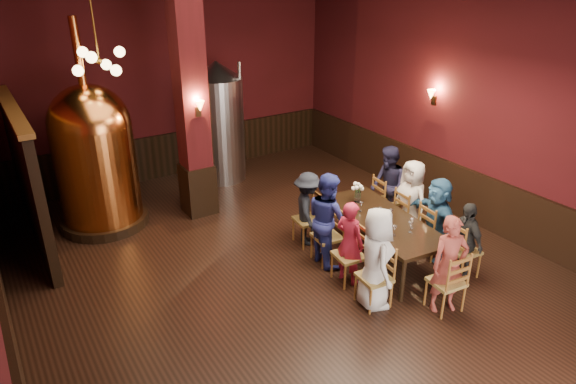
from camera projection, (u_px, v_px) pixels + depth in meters
room at (287, 139)px, 7.39m from camera, size 10.00×10.02×4.50m
wainscot_right at (457, 190)px, 10.05m from camera, size 0.08×9.90×1.00m
wainscot_back at (173, 154)px, 11.93m from camera, size 7.90×0.08×1.00m
wainscot_left at (9, 334)px, 6.18m from camera, size 0.08×9.90×1.00m
column at (191, 101)px, 9.40m from camera, size 0.58×0.58×4.50m
partition at (27, 180)px, 8.72m from camera, size 0.22×3.50×2.40m
pendant_cluster at (99, 61)px, 8.39m from camera, size 0.90×0.90×1.70m
sconce_wall at (434, 96)px, 9.94m from camera, size 0.20×0.20×0.36m
sconce_column at (198, 107)px, 9.19m from camera, size 0.20×0.20×0.36m
dining_table at (382, 222)px, 8.42m from camera, size 1.24×2.49×0.75m
chair_0 at (374, 277)px, 7.36m from camera, size 0.50×0.50×0.92m
person_0 at (376, 258)px, 7.23m from camera, size 0.74×0.88×1.54m
chair_1 at (349, 255)px, 7.90m from camera, size 0.50×0.50×0.92m
person_1 at (350, 243)px, 7.81m from camera, size 0.43×0.56×1.36m
chair_2 at (327, 236)px, 8.44m from camera, size 0.50×0.50×0.92m
person_2 at (328, 219)px, 8.30m from camera, size 0.45×0.80×1.57m
chair_3 at (308, 220)px, 8.98m from camera, size 0.50×0.50×0.92m
person_3 at (308, 209)px, 8.90m from camera, size 0.83×0.99×1.33m
chair_4 at (463, 250)px, 8.05m from camera, size 0.50×0.50×0.92m
person_4 at (465, 240)px, 7.98m from camera, size 0.47×0.79×1.27m
chair_5 at (434, 231)px, 8.60m from camera, size 0.50×0.50×0.92m
person_5 at (436, 218)px, 8.49m from camera, size 0.75×1.38×1.42m
chair_6 at (409, 215)px, 9.13m from camera, size 0.50×0.50×0.92m
person_6 at (411, 201)px, 9.02m from camera, size 0.50×0.75×1.49m
chair_7 at (386, 201)px, 9.68m from camera, size 0.50×0.50×0.92m
person_7 at (388, 186)px, 9.55m from camera, size 0.62×0.83×1.53m
chair_8 at (446, 281)px, 7.25m from camera, size 0.50×0.50×0.92m
person_8 at (449, 265)px, 7.14m from camera, size 0.63×0.52×1.47m
copper_kettle at (95, 156)px, 9.26m from camera, size 1.63×1.63×3.79m
steel_vessel at (219, 122)px, 11.37m from camera, size 1.23×1.23×2.67m
rose_vase at (358, 189)px, 8.88m from camera, size 0.22×0.22×0.37m
wine_glass_0 at (361, 207)px, 8.59m from camera, size 0.07×0.07×0.17m
wine_glass_1 at (389, 229)px, 7.89m from camera, size 0.07×0.07×0.17m
wine_glass_2 at (412, 223)px, 8.05m from camera, size 0.07×0.07×0.17m
wine_glass_3 at (410, 227)px, 7.94m from camera, size 0.07×0.07×0.17m
wine_glass_4 at (388, 223)px, 8.05m from camera, size 0.07×0.07×0.17m
wine_glass_5 at (379, 212)px, 8.41m from camera, size 0.07×0.07×0.17m
wine_glass_6 at (394, 231)px, 7.83m from camera, size 0.07×0.07×0.17m
wine_glass_7 at (391, 214)px, 8.34m from camera, size 0.07×0.07×0.17m
wine_glass_8 at (375, 213)px, 8.38m from camera, size 0.07×0.07×0.17m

